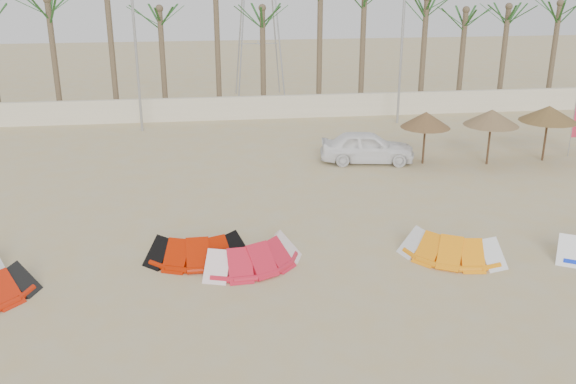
{
  "coord_description": "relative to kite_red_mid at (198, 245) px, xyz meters",
  "views": [
    {
      "loc": [
        -2.61,
        -13.94,
        8.62
      ],
      "look_at": [
        0.0,
        6.0,
        1.3
      ],
      "focal_mm": 40.0,
      "sensor_mm": 36.0,
      "label": 1
    }
  ],
  "objects": [
    {
      "name": "ground",
      "position": [
        3.03,
        -4.06,
        -0.42
      ],
      "size": [
        120.0,
        120.0,
        0.0
      ],
      "primitive_type": "plane",
      "color": "tan",
      "rests_on": "ground"
    },
    {
      "name": "lamp_b",
      "position": [
        -2.93,
        15.94,
        5.35
      ],
      "size": [
        1.25,
        0.14,
        11.0
      ],
      "color": "#A5A8AD",
      "rests_on": "ground"
    },
    {
      "name": "pylon",
      "position": [
        4.03,
        23.94,
        -0.42
      ],
      "size": [
        3.0,
        3.0,
        14.0
      ],
      "primitive_type": null,
      "color": "#A5A8AD",
      "rests_on": "ground"
    },
    {
      "name": "lamp_c",
      "position": [
        11.07,
        15.94,
        5.35
      ],
      "size": [
        1.25,
        0.14,
        11.0
      ],
      "color": "#A5A8AD",
      "rests_on": "ground"
    },
    {
      "name": "palm_line",
      "position": [
        3.7,
        19.44,
        6.03
      ],
      "size": [
        52.0,
        4.0,
        7.7
      ],
      "color": "brown",
      "rests_on": "ground"
    },
    {
      "name": "kite_red_right",
      "position": [
        1.65,
        -0.63,
        0.0
      ],
      "size": [
        3.57,
        2.59,
        0.9
      ],
      "color": "red",
      "rests_on": "ground"
    },
    {
      "name": "kite_red_mid",
      "position": [
        0.0,
        0.0,
        0.0
      ],
      "size": [
        3.08,
        1.58,
        0.9
      ],
      "color": "#A71800",
      "rests_on": "ground"
    },
    {
      "name": "parasol_left",
      "position": [
        9.97,
        8.43,
        1.59
      ],
      "size": [
        2.2,
        2.2,
        2.36
      ],
      "color": "#4C331E",
      "rests_on": "ground"
    },
    {
      "name": "parasol_right",
      "position": [
        15.53,
        8.17,
        1.75
      ],
      "size": [
        2.55,
        2.55,
        2.52
      ],
      "color": "#4C331E",
      "rests_on": "ground"
    },
    {
      "name": "boundary_wall",
      "position": [
        3.03,
        17.94,
        0.23
      ],
      "size": [
        60.0,
        0.3,
        1.3
      ],
      "primitive_type": "cube",
      "color": "beige",
      "rests_on": "ground"
    },
    {
      "name": "car",
      "position": [
        7.53,
        8.93,
        0.29
      ],
      "size": [
        4.38,
        2.29,
        1.42
      ],
      "primitive_type": "imported",
      "rotation": [
        0.0,
        0.0,
        1.42
      ],
      "color": "white",
      "rests_on": "ground"
    },
    {
      "name": "kite_orange",
      "position": [
        7.62,
        -0.87,
        0.0
      ],
      "size": [
        3.54,
        2.65,
        0.9
      ],
      "color": "orange",
      "rests_on": "ground"
    },
    {
      "name": "parasol_mid",
      "position": [
        12.78,
        7.96,
        1.71
      ],
      "size": [
        2.4,
        2.4,
        2.48
      ],
      "color": "#4C331E",
      "rests_on": "ground"
    }
  ]
}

